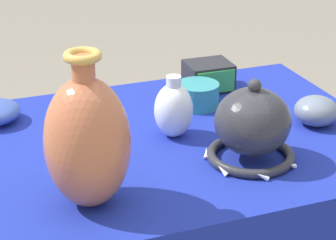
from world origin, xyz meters
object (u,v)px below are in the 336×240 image
mosaic_tile_box (209,76)px  bowl_shallow_slate (316,111)px  pot_squat_teal (198,95)px  vase_dome_bell (252,127)px  vase_tall_bulbous (87,141)px  jar_round_porcelain (174,110)px

mosaic_tile_box → bowl_shallow_slate: 0.36m
pot_squat_teal → vase_dome_bell: bearing=-91.0°
vase_tall_bulbous → bowl_shallow_slate: vase_tall_bulbous is taller
vase_dome_bell → jar_round_porcelain: bearing=124.4°
vase_tall_bulbous → jar_round_porcelain: vase_tall_bulbous is taller
bowl_shallow_slate → vase_dome_bell: bearing=-154.9°
vase_dome_bell → mosaic_tile_box: vase_dome_bell is taller
mosaic_tile_box → pot_squat_teal: 0.14m
jar_round_porcelain → pot_squat_teal: size_ratio=1.36×
bowl_shallow_slate → vase_tall_bulbous: bearing=-165.0°
jar_round_porcelain → pot_squat_teal: bearing=49.4°
vase_tall_bulbous → mosaic_tile_box: vase_tall_bulbous is taller
vase_tall_bulbous → mosaic_tile_box: (0.48, 0.50, -0.10)m
vase_tall_bulbous → jar_round_porcelain: bearing=40.9°
mosaic_tile_box → jar_round_porcelain: jar_round_porcelain is taller
mosaic_tile_box → vase_tall_bulbous: bearing=-132.9°
vase_dome_bell → mosaic_tile_box: (0.09, 0.44, -0.04)m
mosaic_tile_box → pot_squat_teal: (-0.08, -0.11, -0.01)m
vase_tall_bulbous → bowl_shallow_slate: 0.67m
vase_tall_bulbous → pot_squat_teal: (0.40, 0.39, -0.11)m
pot_squat_teal → vase_tall_bulbous: bearing=-136.1°
jar_round_porcelain → pot_squat_teal: 0.20m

